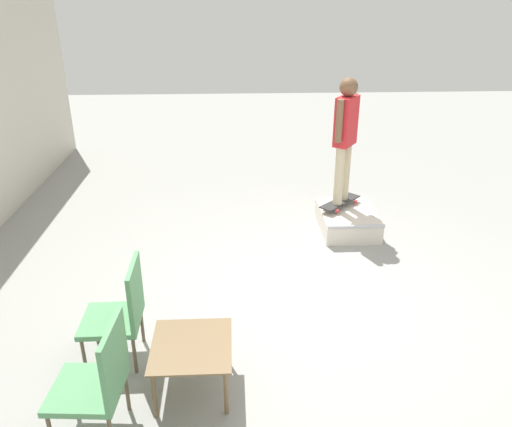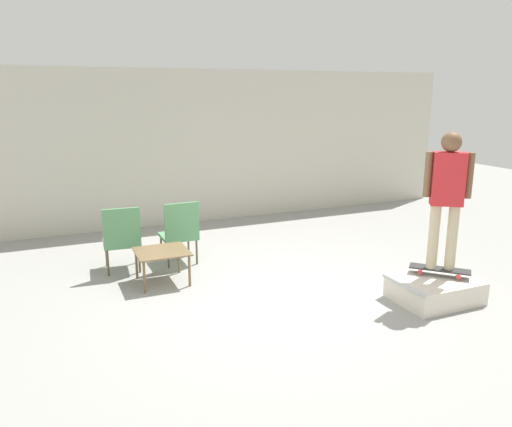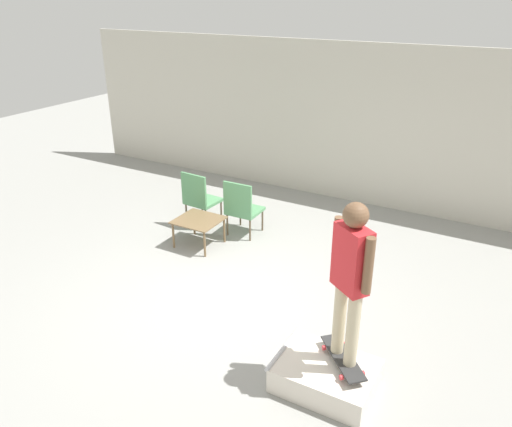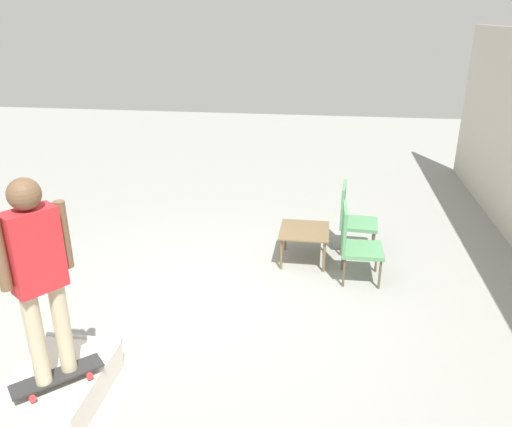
{
  "view_description": "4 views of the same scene",
  "coord_description": "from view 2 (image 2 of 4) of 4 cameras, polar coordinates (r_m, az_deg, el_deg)",
  "views": [
    {
      "loc": [
        -4.57,
        0.79,
        3.15
      ],
      "look_at": [
        0.08,
        0.57,
        1.04
      ],
      "focal_mm": 35.0,
      "sensor_mm": 36.0,
      "label": 1
    },
    {
      "loc": [
        -2.62,
        -5.31,
        2.58
      ],
      "look_at": [
        0.05,
        0.9,
        0.92
      ],
      "focal_mm": 35.0,
      "sensor_mm": 36.0,
      "label": 2
    },
    {
      "loc": [
        3.12,
        -4.71,
        3.84
      ],
      "look_at": [
        0.01,
        0.84,
        0.97
      ],
      "focal_mm": 35.0,
      "sensor_mm": 36.0,
      "label": 3
    },
    {
      "loc": [
        5.0,
        1.41,
        3.18
      ],
      "look_at": [
        -0.25,
        0.64,
        1.06
      ],
      "focal_mm": 35.0,
      "sensor_mm": 36.0,
      "label": 4
    }
  ],
  "objects": [
    {
      "name": "coffee_table",
      "position": [
        6.97,
        -10.7,
        -4.66
      ],
      "size": [
        0.71,
        0.67,
        0.46
      ],
      "color": "brown",
      "rests_on": "ground_plane"
    },
    {
      "name": "patio_chair_right",
      "position": [
        7.63,
        -8.7,
        -1.94
      ],
      "size": [
        0.53,
        0.53,
        0.98
      ],
      "rotation": [
        0.0,
        0.0,
        3.16
      ],
      "color": "brown",
      "rests_on": "ground_plane"
    },
    {
      "name": "skateboard_on_ramp",
      "position": [
        6.82,
        20.26,
        -6.0
      ],
      "size": [
        0.66,
        0.67,
        0.07
      ],
      "rotation": [
        0.0,
        0.0,
        -0.8
      ],
      "color": "#2D2D2D",
      "rests_on": "skate_ramp_box"
    },
    {
      "name": "house_wall_back",
      "position": [
        9.93,
        -7.9,
        7.43
      ],
      "size": [
        12.0,
        0.06,
        3.0
      ],
      "color": "beige",
      "rests_on": "ground_plane"
    },
    {
      "name": "skate_ramp_box",
      "position": [
        6.74,
        19.74,
        -8.22
      ],
      "size": [
        1.03,
        0.76,
        0.31
      ],
      "color": "silver",
      "rests_on": "ground_plane"
    },
    {
      "name": "ground_plane",
      "position": [
        6.46,
        2.78,
        -9.74
      ],
      "size": [
        24.0,
        24.0,
        0.0
      ],
      "primitive_type": "plane",
      "color": "gray"
    },
    {
      "name": "person_skater",
      "position": [
        6.56,
        21.0,
        2.51
      ],
      "size": [
        0.49,
        0.38,
        1.72
      ],
      "rotation": [
        0.0,
        0.0,
        -0.6
      ],
      "color": "#C6B793",
      "rests_on": "skateboard_on_ramp"
    },
    {
      "name": "patio_chair_left",
      "position": [
        7.48,
        -15.1,
        -2.6
      ],
      "size": [
        0.56,
        0.56,
        0.98
      ],
      "rotation": [
        0.0,
        0.0,
        3.07
      ],
      "color": "brown",
      "rests_on": "ground_plane"
    }
  ]
}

